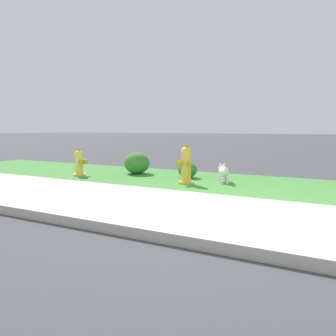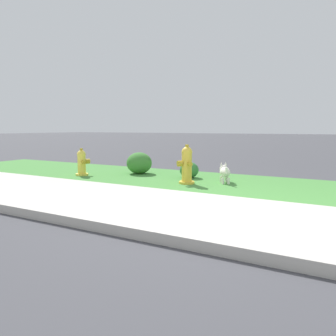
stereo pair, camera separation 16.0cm
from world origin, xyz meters
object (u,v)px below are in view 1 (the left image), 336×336
object	(u,v)px
fire_hydrant_near_corner	(79,163)
shrub_bush_mid_verge	(137,163)
small_white_dog	(223,172)
fire_hydrant_at_driveway	(186,165)
shrub_bush_far_verge	(188,170)

from	to	relation	value
fire_hydrant_near_corner	shrub_bush_mid_verge	world-z (taller)	fire_hydrant_near_corner
small_white_dog	fire_hydrant_at_driveway	bearing A→B (deg)	100.84
fire_hydrant_at_driveway	shrub_bush_far_verge	xyz separation A→B (m)	(-0.29, 0.74, -0.21)
fire_hydrant_at_driveway	small_white_dog	bearing A→B (deg)	-101.32
fire_hydrant_at_driveway	shrub_bush_mid_verge	world-z (taller)	fire_hydrant_at_driveway
fire_hydrant_near_corner	shrub_bush_mid_verge	size ratio (longest dim) A/B	1.04
fire_hydrant_at_driveway	shrub_bush_mid_verge	size ratio (longest dim) A/B	1.28
small_white_dog	shrub_bush_far_verge	world-z (taller)	small_white_dog
small_white_dog	shrub_bush_mid_verge	distance (m)	2.34
shrub_bush_far_verge	fire_hydrant_at_driveway	bearing A→B (deg)	-68.58
fire_hydrant_near_corner	fire_hydrant_at_driveway	size ratio (longest dim) A/B	0.81
small_white_dog	shrub_bush_far_verge	bearing A→B (deg)	48.45
fire_hydrant_at_driveway	shrub_bush_far_verge	size ratio (longest dim) A/B	1.86
fire_hydrant_at_driveway	shrub_bush_far_verge	bearing A→B (deg)	-27.60
shrub_bush_mid_verge	small_white_dog	bearing A→B (deg)	-6.56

